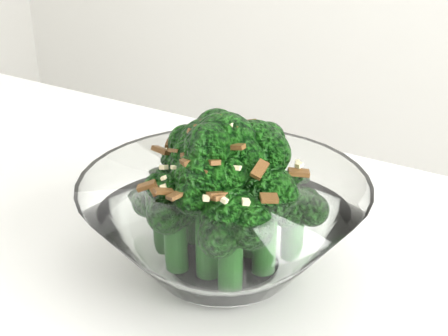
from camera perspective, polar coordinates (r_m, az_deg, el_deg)
The scene contains 1 object.
broccoli_dish at distance 0.48m, azimuth -0.01°, elevation -4.26°, with size 0.22×0.22×0.14m.
Camera 1 is at (0.27, -0.17, 1.04)m, focal length 50.00 mm.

